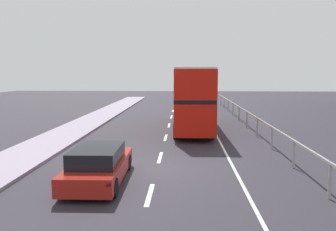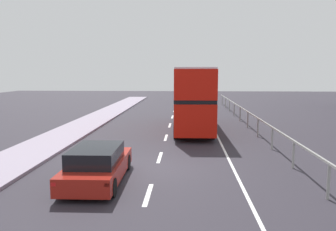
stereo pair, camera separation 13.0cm
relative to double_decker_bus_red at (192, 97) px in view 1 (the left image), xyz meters
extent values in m
cube|color=#2A262E|center=(-1.69, -9.92, -2.37)|extent=(73.29, 120.00, 0.10)
cube|color=gray|center=(-8.19, -9.92, -2.25)|extent=(2.87, 80.00, 0.14)
cube|color=silver|center=(-1.69, -13.07, -2.31)|extent=(0.16, 2.07, 0.01)
cube|color=silver|center=(-1.69, -8.15, -2.31)|extent=(0.16, 2.07, 0.01)
cube|color=silver|center=(-1.69, -3.24, -2.31)|extent=(0.16, 2.07, 0.01)
cube|color=silver|center=(-1.69, 1.67, -2.31)|extent=(0.16, 2.07, 0.01)
cube|color=silver|center=(-1.69, 6.58, -2.31)|extent=(0.16, 2.07, 0.01)
cube|color=silver|center=(-1.69, 11.49, -2.31)|extent=(0.16, 2.07, 0.01)
cube|color=silver|center=(-1.69, 16.40, -2.31)|extent=(0.16, 2.07, 0.01)
cube|color=silver|center=(1.56, -0.92, -2.31)|extent=(0.12, 46.00, 0.01)
cube|color=gray|center=(4.08, -0.92, -1.15)|extent=(0.08, 42.00, 0.08)
cylinder|color=gray|center=(4.08, -13.17, -1.73)|extent=(0.10, 0.10, 1.17)
cylinder|color=gray|center=(4.08, -9.67, -1.73)|extent=(0.10, 0.10, 1.17)
cylinder|color=gray|center=(4.08, -6.17, -1.73)|extent=(0.10, 0.10, 1.17)
cylinder|color=gray|center=(4.08, -2.67, -1.73)|extent=(0.10, 0.10, 1.17)
cylinder|color=gray|center=(4.08, 0.83, -1.73)|extent=(0.10, 0.10, 1.17)
cylinder|color=gray|center=(4.08, 4.33, -1.73)|extent=(0.10, 0.10, 1.17)
cylinder|color=gray|center=(4.08, 7.83, -1.73)|extent=(0.10, 0.10, 1.17)
cylinder|color=gray|center=(4.08, 11.33, -1.73)|extent=(0.10, 0.10, 1.17)
cylinder|color=gray|center=(4.08, 14.83, -1.73)|extent=(0.10, 0.10, 1.17)
cylinder|color=gray|center=(4.08, 18.33, -1.73)|extent=(0.10, 0.10, 1.17)
cube|color=red|center=(0.00, -0.01, -1.02)|extent=(2.59, 10.24, 1.89)
cube|color=black|center=(0.00, -0.01, 0.05)|extent=(2.61, 9.84, 0.24)
cube|color=red|center=(0.00, -0.01, 1.04)|extent=(2.59, 10.24, 1.75)
cube|color=silver|center=(0.00, -0.01, 1.96)|extent=(2.54, 10.04, 0.10)
cube|color=black|center=(-0.08, 5.07, -0.92)|extent=(2.19, 0.07, 1.33)
cube|color=yellow|center=(-0.08, 5.07, 1.48)|extent=(1.46, 0.06, 0.28)
cylinder|color=black|center=(-1.17, 3.68, -1.82)|extent=(0.30, 1.00, 1.00)
cylinder|color=black|center=(1.06, 3.71, -1.82)|extent=(0.30, 1.00, 1.00)
cylinder|color=black|center=(-1.06, -3.53, -1.82)|extent=(0.30, 1.00, 1.00)
cylinder|color=black|center=(1.17, -3.49, -1.82)|extent=(0.30, 1.00, 1.00)
cube|color=maroon|center=(-3.69, -11.82, -1.83)|extent=(1.92, 4.52, 0.62)
cube|color=black|center=(-3.69, -12.05, -1.24)|extent=(1.66, 2.50, 0.56)
cube|color=red|center=(-4.47, -14.05, -1.67)|extent=(0.16, 0.06, 0.12)
cube|color=red|center=(-2.83, -14.02, -1.67)|extent=(0.16, 0.06, 0.12)
cylinder|color=black|center=(-4.56, -10.29, -2.00)|extent=(0.21, 0.64, 0.64)
cylinder|color=black|center=(-2.88, -10.26, -2.00)|extent=(0.21, 0.64, 0.64)
cylinder|color=black|center=(-4.51, -13.38, -2.00)|extent=(0.21, 0.64, 0.64)
cylinder|color=black|center=(-2.83, -13.35, -2.00)|extent=(0.21, 0.64, 0.64)
camera|label=1|loc=(-0.59, -23.67, 1.69)|focal=35.72mm
camera|label=2|loc=(-0.46, -23.66, 1.69)|focal=35.72mm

